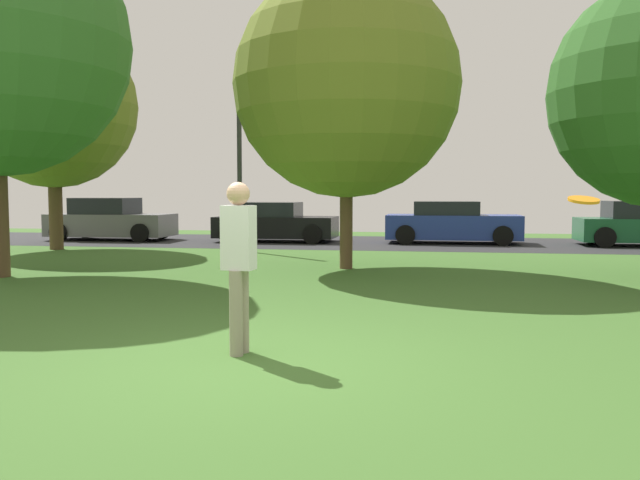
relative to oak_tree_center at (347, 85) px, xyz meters
name	(u,v)px	position (x,y,z in m)	size (l,w,h in m)	color
ground_plane	(246,363)	(0.07, -8.26, -4.04)	(44.00, 44.00, 0.00)	#3D6628
road_strip	(378,243)	(0.07, 7.74, -4.04)	(44.00, 6.40, 0.01)	#28282B
oak_tree_center	(347,85)	(0.00, 0.00, 0.00)	(4.96, 4.96, 6.53)	brown
oak_tree_left	(53,105)	(-9.13, 3.47, 0.21)	(4.88, 4.88, 6.70)	brown
person_thrower	(239,258)	(-0.10, -7.93, -3.04)	(0.34, 0.30, 1.80)	gray
frisbee_disc	(584,200)	(3.20, -8.34, -2.42)	(0.33, 0.33, 0.08)	orange
parked_car_grey	(110,221)	(-9.44, 7.40, -3.36)	(4.30, 2.03, 1.50)	slate
parked_car_black	(275,223)	(-3.46, 7.64, -3.42)	(4.10, 2.10, 1.36)	black
parked_car_blue	(452,224)	(2.52, 7.92, -3.39)	(4.39, 2.02, 1.40)	#233893
street_lamp_post	(240,173)	(-3.61, 3.94, -1.79)	(0.14, 0.14, 4.50)	#2D2D33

